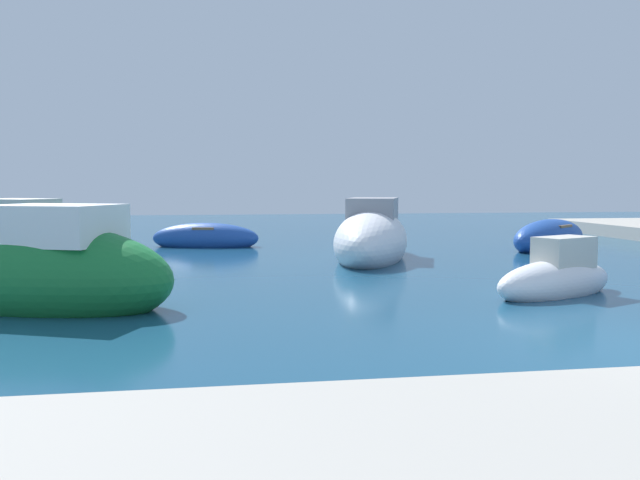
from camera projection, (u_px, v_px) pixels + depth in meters
name	position (u px, v px, depth m)	size (l,w,h in m)	color
moored_boat_1	(550.00, 238.00, 21.71)	(4.30, 3.82, 1.26)	#1E479E
moored_boat_2	(372.00, 239.00, 18.77)	(3.77, 6.07, 2.13)	white
moored_boat_3	(37.00, 272.00, 11.33)	(5.50, 3.88, 2.19)	#197233
moored_boat_4	(556.00, 278.00, 12.59)	(3.19, 2.16, 1.31)	white
moored_boat_5	(9.00, 236.00, 19.51)	(5.60, 4.66, 2.12)	#197233
moored_boat_6	(206.00, 238.00, 22.48)	(3.79, 1.86, 1.05)	#1E479E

